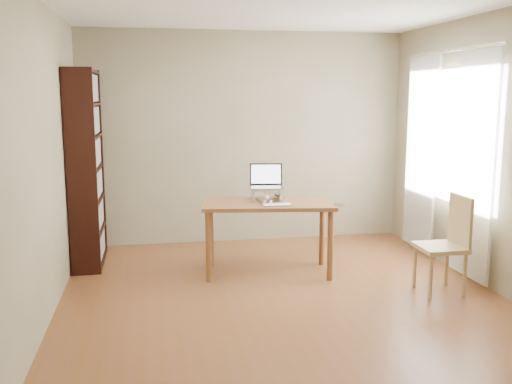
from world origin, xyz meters
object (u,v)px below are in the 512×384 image
laptop (266,181)px  keyboard (277,205)px  bookshelf (87,168)px  cat (268,194)px  chair (448,241)px  desk (268,212)px

laptop → keyboard: laptop is taller
bookshelf → cat: (1.87, -0.59, -0.24)m
bookshelf → laptop: size_ratio=5.69×
keyboard → laptop: bearing=96.1°
laptop → cat: size_ratio=0.77×
laptop → cat: (0.02, -0.03, -0.13)m
laptop → keyboard: size_ratio=1.28×
cat → chair: 1.82m
laptop → chair: 1.88m
cat → keyboard: bearing=-68.3°
keyboard → cat: (-0.02, 0.33, 0.05)m
cat → chair: (1.49, -0.99, -0.32)m
laptop → keyboard: bearing=-74.5°
laptop → chair: (1.52, -1.02, -0.45)m
desk → laptop: laptop is taller
desk → laptop: (-0.00, 0.14, 0.30)m
bookshelf → laptop: (1.85, -0.56, -0.11)m
cat → desk: bearing=-84.3°
desk → chair: (1.52, -0.88, -0.15)m
bookshelf → keyboard: (1.89, -0.92, -0.29)m
laptop → keyboard: 0.41m
keyboard → cat: cat is taller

